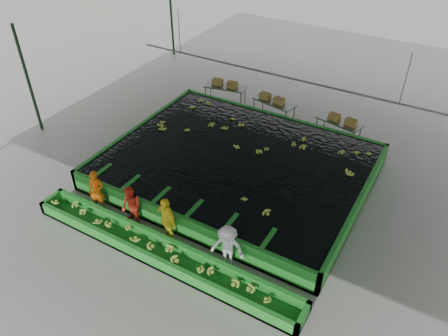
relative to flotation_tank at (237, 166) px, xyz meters
The scene contains 21 objects.
ground 1.57m from the flotation_tank, 90.00° to the right, with size 80.00×80.00×0.00m, color gray.
shed_roof 4.79m from the flotation_tank, 90.00° to the right, with size 20.00×22.00×0.04m, color gray.
shed_posts 2.54m from the flotation_tank, 90.00° to the right, with size 20.00×22.00×5.00m, color black, non-canonical shape.
flotation_tank is the anchor object (origin of this frame).
tank_water 0.40m from the flotation_tank, 90.00° to the right, with size 9.70×7.70×0.00m, color black.
sorting_trough 5.10m from the flotation_tank, 90.00° to the right, with size 10.00×1.00×0.50m, color #1C7321, non-canonical shape.
cableway_rail 4.33m from the flotation_tank, 90.00° to the left, with size 0.08×0.08×14.00m, color #59605B.
rail_hanger_left 7.06m from the flotation_tank, 145.01° to the left, with size 0.04×0.04×2.00m, color #59605B.
rail_hanger_right 7.06m from the flotation_tank, 34.99° to the left, with size 0.04×0.04×2.00m, color #59605B.
worker_a 5.48m from the flotation_tank, 128.16° to the right, with size 0.60×0.39×1.64m, color #C85108.
worker_b 4.66m from the flotation_tank, 112.42° to the right, with size 0.77×0.60×1.58m, color red.
worker_c 4.33m from the flotation_tank, 93.56° to the right, with size 1.05×0.43×1.78m, color yellow.
worker_d 4.78m from the flotation_tank, 64.47° to the right, with size 1.07×0.61×1.65m, color silver.
packing_table_left 6.24m from the flotation_tank, 124.32° to the left, with size 2.11×0.84×0.96m, color #59605B, non-canonical shape.
packing_table_mid 4.96m from the flotation_tank, 97.68° to the left, with size 2.09×0.84×0.95m, color #59605B, non-canonical shape.
packing_table_right 5.41m from the flotation_tank, 61.12° to the left, with size 2.03×0.81×0.92m, color #59605B, non-canonical shape.
box_stack_left 6.26m from the flotation_tank, 124.54° to the left, with size 1.34×0.37×0.29m, color olive, non-canonical shape.
box_stack_mid 4.98m from the flotation_tank, 99.10° to the left, with size 1.30×0.36×0.28m, color olive, non-canonical shape.
box_stack_right 5.46m from the flotation_tank, 59.62° to the left, with size 1.28×0.35×0.28m, color olive, non-canonical shape.
floating_bananas 0.89m from the flotation_tank, 90.00° to the left, with size 9.18×6.26×0.13m, color #91B238, non-canonical shape.
trough_bananas 5.10m from the flotation_tank, 90.00° to the right, with size 9.41×0.63×0.13m, color #91B238, non-canonical shape.
Camera 1 is at (6.69, -10.94, 10.82)m, focal length 35.00 mm.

